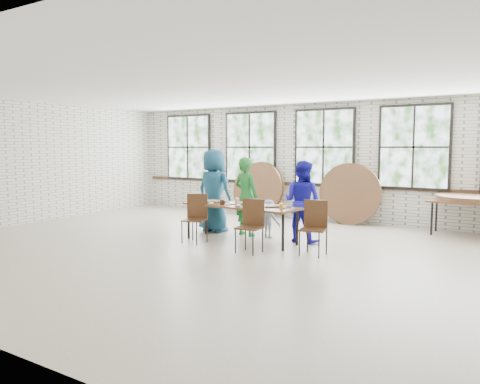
% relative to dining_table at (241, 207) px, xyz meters
% --- Properties ---
extents(room, '(12.00, 12.00, 12.00)m').
position_rel_dining_table_xyz_m(room, '(0.29, 3.54, 1.14)').
color(room, beige).
rests_on(room, ground).
extents(dining_table, '(2.47, 1.03, 0.74)m').
position_rel_dining_table_xyz_m(dining_table, '(0.00, 0.00, 0.00)').
color(dining_table, brown).
rests_on(dining_table, ground).
extents(chair_near_left, '(0.53, 0.52, 0.95)m').
position_rel_dining_table_xyz_m(chair_near_left, '(-0.76, -0.46, -0.13)').
color(chair_near_left, '#462A17').
rests_on(chair_near_left, ground).
extents(chair_near_right, '(0.47, 0.46, 0.95)m').
position_rel_dining_table_xyz_m(chair_near_right, '(0.62, -0.65, -0.13)').
color(chair_near_right, '#462A17').
rests_on(chair_near_right, ground).
extents(chair_spare, '(0.49, 0.47, 0.95)m').
position_rel_dining_table_xyz_m(chair_spare, '(1.66, -0.22, -0.13)').
color(chair_spare, '#462A17').
rests_on(chair_spare, ground).
extents(adult_teal, '(0.94, 0.66, 1.83)m').
position_rel_dining_table_xyz_m(adult_teal, '(-1.11, 0.65, 0.23)').
color(adult_teal, '#1D556F').
rests_on(adult_teal, ground).
extents(adult_green, '(0.68, 0.52, 1.67)m').
position_rel_dining_table_xyz_m(adult_green, '(-0.28, 0.65, 0.14)').
color(adult_green, '#1F742D').
rests_on(adult_green, ground).
extents(toddler, '(0.52, 0.30, 0.79)m').
position_rel_dining_table_xyz_m(toddler, '(0.27, 0.65, -0.29)').
color(toddler, '#152541').
rests_on(toddler, ground).
extents(adult_blue, '(0.82, 0.66, 1.61)m').
position_rel_dining_table_xyz_m(adult_blue, '(1.02, 0.65, 0.12)').
color(adult_blue, '#1B19AF').
rests_on(adult_blue, ground).
extents(storage_table, '(1.85, 0.87, 0.74)m').
position_rel_dining_table_xyz_m(storage_table, '(3.85, 3.04, -0.00)').
color(storage_table, brown).
rests_on(storage_table, ground).
extents(tabletop_clutter, '(1.97, 0.63, 0.11)m').
position_rel_dining_table_xyz_m(tabletop_clutter, '(0.13, -0.03, 0.08)').
color(tabletop_clutter, black).
rests_on(tabletop_clutter, dining_table).
extents(round_tops_stacked, '(1.50, 1.50, 0.13)m').
position_rel_dining_table_xyz_m(round_tops_stacked, '(3.85, 3.04, 0.12)').
color(round_tops_stacked, brown).
rests_on(round_tops_stacked, storage_table).
extents(round_tops_leaning, '(4.11, 0.47, 1.49)m').
position_rel_dining_table_xyz_m(round_tops_leaning, '(-0.20, 3.25, 0.05)').
color(round_tops_leaning, brown).
rests_on(round_tops_leaning, ground).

